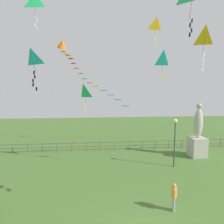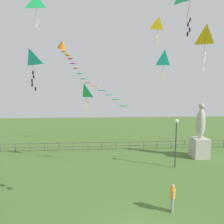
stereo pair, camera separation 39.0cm
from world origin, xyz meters
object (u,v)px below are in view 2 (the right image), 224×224
(statue_monument, at_px, (200,140))
(lamppost, at_px, (176,133))
(person_3, at_px, (172,196))
(kite_0, at_px, (37,4))
(streamer_kite, at_px, (66,49))
(kite_2, at_px, (159,24))
(kite_4, at_px, (165,58))
(kite_8, at_px, (206,36))
(kite_1, at_px, (84,92))
(kite_7, at_px, (29,58))

(statue_monument, distance_m, lamppost, 4.44)
(person_3, xyz_separation_m, kite_0, (-8.77, 5.62, 12.46))
(statue_monument, bearing_deg, streamer_kite, -158.80)
(lamppost, bearing_deg, kite_2, 95.88)
(statue_monument, relative_size, kite_4, 2.33)
(kite_0, relative_size, kite_4, 1.10)
(kite_4, bearing_deg, kite_2, 79.75)
(kite_0, bearing_deg, kite_8, -11.38)
(kite_0, bearing_deg, kite_1, 26.35)
(kite_8, bearing_deg, statue_monument, 61.69)
(kite_4, height_order, kite_8, kite_8)
(statue_monument, height_order, kite_7, kite_7)
(statue_monument, height_order, lamppost, statue_monument)
(lamppost, xyz_separation_m, kite_0, (-11.40, -0.54, 10.22))
(statue_monument, xyz_separation_m, kite_1, (-11.61, -1.30, 4.94))
(person_3, relative_size, kite_4, 0.69)
(kite_0, height_order, kite_1, kite_0)
(kite_0, relative_size, streamer_kite, 0.50)
(lamppost, distance_m, kite_8, 8.04)
(person_3, xyz_separation_m, kite_8, (3.24, 3.20, 9.70))
(kite_2, bearing_deg, streamer_kite, -140.84)
(statue_monument, bearing_deg, kite_4, -152.14)
(kite_1, xyz_separation_m, streamer_kite, (-0.89, -3.55, 2.94))
(statue_monument, relative_size, kite_8, 1.82)
(lamppost, bearing_deg, kite_7, -153.00)
(kite_2, distance_m, kite_4, 6.36)
(kite_1, bearing_deg, statue_monument, 6.38)
(lamppost, bearing_deg, kite_8, -78.16)
(lamppost, relative_size, kite_2, 1.48)
(kite_0, distance_m, kite_7, 6.82)
(kite_8, bearing_deg, kite_1, 155.17)
(kite_0, height_order, streamer_kite, kite_0)
(lamppost, height_order, kite_0, kite_0)
(statue_monument, relative_size, kite_7, 2.48)
(person_3, bearing_deg, statue_monument, 54.38)
(kite_4, relative_size, kite_8, 0.78)
(statue_monument, xyz_separation_m, streamer_kite, (-12.50, -4.85, 7.87))
(statue_monument, bearing_deg, kite_0, -168.90)
(kite_7, bearing_deg, kite_8, 12.13)
(kite_0, height_order, kite_7, kite_0)
(kite_8, bearing_deg, streamer_kite, 177.09)
(kite_0, xyz_separation_m, kite_4, (10.09, 0.39, -3.85))
(kite_1, height_order, kite_4, kite_4)
(statue_monument, distance_m, kite_4, 9.43)
(kite_1, xyz_separation_m, kite_2, (7.65, 3.41, 7.04))
(kite_0, xyz_separation_m, kite_7, (0.91, -4.80, -4.76))
(kite_4, bearing_deg, person_3, -102.42)
(kite_2, bearing_deg, kite_1, -156.01)
(lamppost, distance_m, kite_7, 12.97)
(kite_7, distance_m, kite_8, 11.53)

